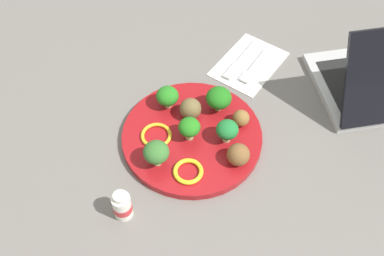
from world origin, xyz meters
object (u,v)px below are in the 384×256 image
at_px(broccoli_floret_far_rim, 187,127).
at_px(knife, 240,61).
at_px(broccoli_floret_front_right, 219,98).
at_px(fork, 254,67).
at_px(pepper_ring_back_left, 188,171).
at_px(broccoli_floret_near_rim, 167,96).
at_px(broccoli_floret_back_right, 156,152).
at_px(meatball_front_left, 191,109).
at_px(meatball_mid_right, 238,155).
at_px(plate, 192,137).
at_px(napkin, 249,63).
at_px(broccoli_floret_mid_right, 227,130).
at_px(meatball_back_left, 241,118).
at_px(pepper_ring_mid_right, 156,135).
at_px(yogurt_bottle, 122,206).

bearing_deg(broccoli_floret_far_rim, knife, -176.70).
distance_m(broccoli_floret_front_right, fork, 0.16).
bearing_deg(knife, pepper_ring_back_left, 10.53).
height_order(broccoli_floret_near_rim, pepper_ring_back_left, broccoli_floret_near_rim).
bearing_deg(broccoli_floret_back_right, meatball_front_left, -176.90).
distance_m(broccoli_floret_near_rim, knife, 0.22).
xyz_separation_m(broccoli_floret_near_rim, broccoli_floret_front_right, (-0.05, 0.09, 0.00)).
bearing_deg(meatball_mid_right, broccoli_floret_front_right, -134.41).
distance_m(plate, fork, 0.24).
bearing_deg(napkin, meatball_mid_right, 22.73).
bearing_deg(pepper_ring_back_left, knife, -169.47).
bearing_deg(plate, meatball_mid_right, 85.01).
xyz_separation_m(broccoli_floret_mid_right, meatball_mid_right, (0.03, 0.04, -0.01)).
relative_size(plate, broccoli_floret_back_right, 5.02).
xyz_separation_m(napkin, fork, (0.01, 0.02, 0.00)).
relative_size(plate, meatball_back_left, 8.15).
xyz_separation_m(broccoli_floret_front_right, meatball_front_left, (0.05, -0.04, -0.01)).
xyz_separation_m(meatball_front_left, meatball_back_left, (-0.04, 0.10, -0.00)).
relative_size(broccoli_floret_front_right, broccoli_floret_back_right, 0.99).
xyz_separation_m(plate, broccoli_floret_back_right, (0.09, -0.02, 0.04)).
xyz_separation_m(broccoli_floret_mid_right, pepper_ring_mid_right, (0.07, -0.12, -0.03)).
relative_size(napkin, yogurt_bottle, 2.57).
height_order(broccoli_floret_front_right, pepper_ring_back_left, broccoli_floret_front_right).
height_order(broccoli_floret_front_right, yogurt_bottle, broccoli_floret_front_right).
bearing_deg(meatball_back_left, napkin, -158.17).
distance_m(broccoli_floret_back_right, napkin, 0.35).
height_order(broccoli_floret_front_right, meatball_mid_right, broccoli_floret_front_right).
distance_m(meatball_back_left, napkin, 0.19).
bearing_deg(meatball_back_left, pepper_ring_mid_right, -47.40).
distance_m(meatball_back_left, yogurt_bottle, 0.29).
bearing_deg(meatball_front_left, plate, 35.13).
bearing_deg(pepper_ring_mid_right, broccoli_floret_front_right, 151.43).
distance_m(plate, pepper_ring_back_left, 0.09).
bearing_deg(broccoli_floret_far_rim, pepper_ring_back_left, 32.80).
bearing_deg(meatball_front_left, broccoli_floret_far_rim, 25.22).
distance_m(meatball_front_left, knife, 0.21).
relative_size(meatball_back_left, knife, 0.24).
height_order(broccoli_floret_back_right, yogurt_bottle, broccoli_floret_back_right).
bearing_deg(fork, meatball_back_left, 17.47).
bearing_deg(broccoli_floret_front_right, plate, -7.86).
xyz_separation_m(plate, pepper_ring_back_left, (0.08, 0.04, 0.01)).
bearing_deg(broccoli_floret_back_right, pepper_ring_back_left, 101.55).
distance_m(broccoli_floret_back_right, knife, 0.34).
height_order(broccoli_floret_far_rim, broccoli_floret_mid_right, same).
xyz_separation_m(broccoli_floret_far_rim, broccoli_floret_mid_right, (-0.03, 0.07, -0.00)).
height_order(pepper_ring_back_left, napkin, pepper_ring_back_left).
bearing_deg(broccoli_floret_near_rim, yogurt_bottle, 14.93).
bearing_deg(broccoli_floret_mid_right, plate, -70.07).
xyz_separation_m(broccoli_floret_far_rim, napkin, (-0.26, 0.00, -0.05)).
relative_size(broccoli_floret_near_rim, broccoli_floret_back_right, 0.88).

